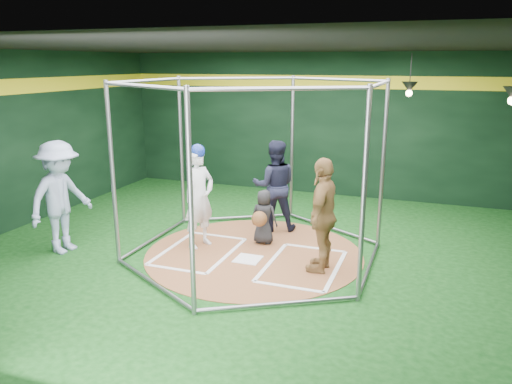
% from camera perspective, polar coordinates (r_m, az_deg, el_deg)
% --- Properties ---
extents(room_shell, '(10.10, 9.10, 3.53)m').
position_cam_1_polar(room_shell, '(8.34, -0.22, 4.20)').
color(room_shell, '#0C360E').
rests_on(room_shell, ground).
extents(clay_disc, '(3.80, 3.80, 0.01)m').
position_cam_1_polar(clay_disc, '(8.82, -0.22, -7.05)').
color(clay_disc, brown).
rests_on(clay_disc, ground).
extents(home_plate, '(0.43, 0.43, 0.01)m').
position_cam_1_polar(home_plate, '(8.55, -0.93, -7.67)').
color(home_plate, white).
rests_on(home_plate, clay_disc).
extents(batter_box_left, '(1.17, 1.77, 0.01)m').
position_cam_1_polar(batter_box_left, '(8.96, -6.54, -6.72)').
color(batter_box_left, white).
rests_on(batter_box_left, clay_disc).
extents(batter_box_right, '(1.17, 1.77, 0.01)m').
position_cam_1_polar(batter_box_right, '(8.33, 5.38, -8.38)').
color(batter_box_right, white).
rests_on(batter_box_right, clay_disc).
extents(batting_cage, '(4.05, 4.67, 3.00)m').
position_cam_1_polar(batting_cage, '(8.38, -0.23, 2.48)').
color(batting_cage, gray).
rests_on(batting_cage, ground).
extents(pendant_lamp_near, '(0.34, 0.34, 0.90)m').
position_cam_1_polar(pendant_lamp_near, '(11.31, 17.13, 11.36)').
color(pendant_lamp_near, black).
rests_on(pendant_lamp_near, room_shell).
extents(batter_figure, '(0.64, 0.77, 1.87)m').
position_cam_1_polar(batter_figure, '(8.95, -6.54, -0.50)').
color(batter_figure, silver).
rests_on(batter_figure, clay_disc).
extents(visitor_leopard, '(0.49, 1.10, 1.84)m').
position_cam_1_polar(visitor_leopard, '(7.93, 7.68, -2.61)').
color(visitor_leopard, tan).
rests_on(visitor_leopard, clay_disc).
extents(catcher_figure, '(0.50, 0.55, 1.01)m').
position_cam_1_polar(catcher_figure, '(9.12, 0.85, -2.87)').
color(catcher_figure, black).
rests_on(catcher_figure, clay_disc).
extents(umpire, '(1.05, 0.94, 1.80)m').
position_cam_1_polar(umpire, '(9.80, 2.14, 0.73)').
color(umpire, black).
rests_on(umpire, clay_disc).
extents(bystander_blue, '(0.89, 1.36, 1.98)m').
position_cam_1_polar(bystander_blue, '(9.29, -21.47, -0.58)').
color(bystander_blue, '#94A3C4').
rests_on(bystander_blue, ground).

